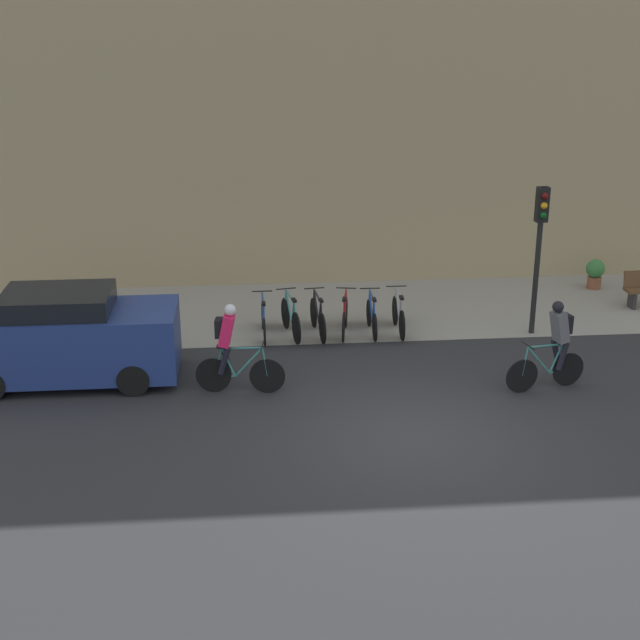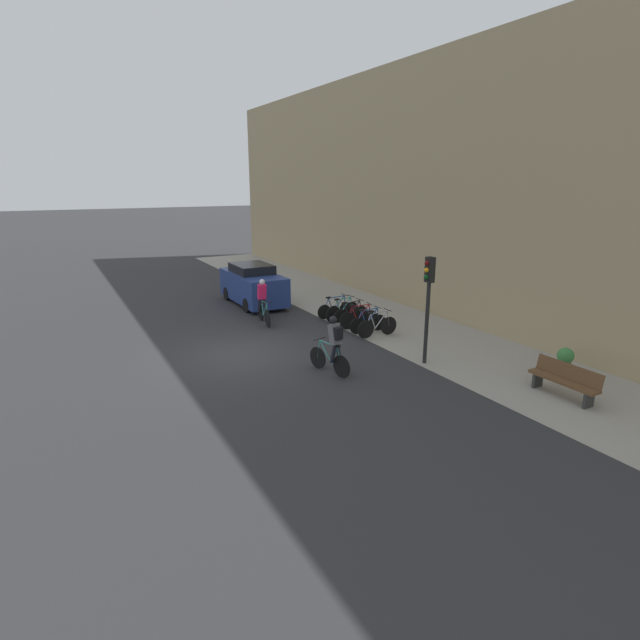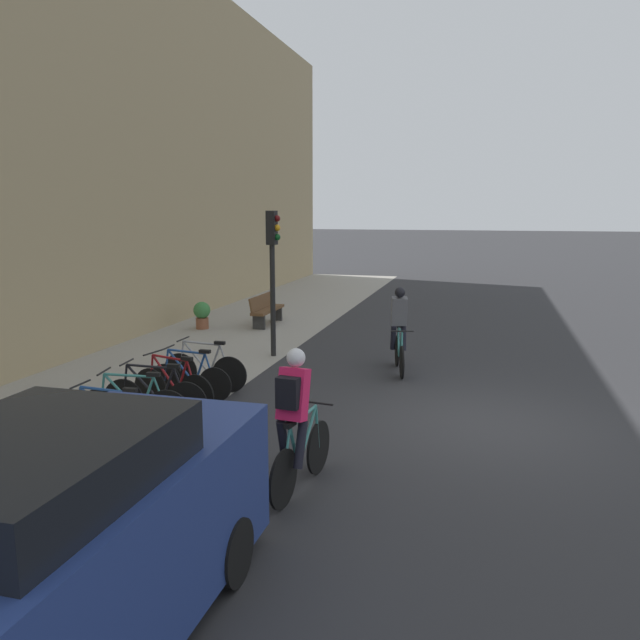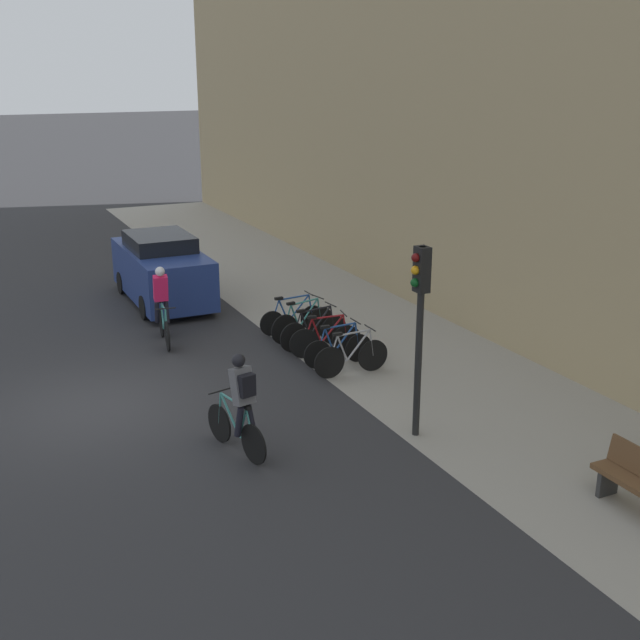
% 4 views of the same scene
% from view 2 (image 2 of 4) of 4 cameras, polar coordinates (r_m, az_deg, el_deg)
% --- Properties ---
extents(ground, '(200.00, 200.00, 0.00)m').
position_cam_2_polar(ground, '(16.71, -9.08, -3.85)').
color(ground, '#2B2B2D').
extents(kerb_strip, '(44.00, 4.50, 0.01)m').
position_cam_2_polar(kerb_strip, '(19.87, 9.51, -0.71)').
color(kerb_strip, gray).
rests_on(kerb_strip, ground).
extents(building_facade, '(44.00, 0.60, 10.50)m').
position_cam_2_polar(building_facade, '(20.79, 15.89, 14.30)').
color(building_facade, tan).
rests_on(building_facade, ground).
extents(cyclist_pink, '(1.71, 0.50, 1.78)m').
position_cam_2_polar(cyclist_pink, '(20.01, -6.58, 2.31)').
color(cyclist_pink, black).
rests_on(cyclist_pink, ground).
extents(cyclist_grey, '(1.66, 0.59, 1.78)m').
position_cam_2_polar(cyclist_grey, '(14.50, 1.54, -2.74)').
color(cyclist_grey, black).
rests_on(cyclist_grey, ground).
extents(parked_bike_0, '(0.46, 1.67, 0.94)m').
position_cam_2_polar(parked_bike_0, '(20.82, 1.73, 1.32)').
color(parked_bike_0, black).
rests_on(parked_bike_0, ground).
extents(parked_bike_1, '(0.48, 1.71, 0.99)m').
position_cam_2_polar(parked_bike_1, '(20.30, 2.61, 1.04)').
color(parked_bike_1, black).
rests_on(parked_bike_1, ground).
extents(parked_bike_2, '(0.46, 1.74, 0.97)m').
position_cam_2_polar(parked_bike_2, '(19.80, 3.53, 0.62)').
color(parked_bike_2, black).
rests_on(parked_bike_2, ground).
extents(parked_bike_3, '(0.46, 1.62, 0.97)m').
position_cam_2_polar(parked_bike_3, '(19.31, 4.49, 0.21)').
color(parked_bike_3, black).
rests_on(parked_bike_3, ground).
extents(parked_bike_4, '(0.46, 1.60, 0.95)m').
position_cam_2_polar(parked_bike_4, '(18.83, 5.51, -0.27)').
color(parked_bike_4, black).
rests_on(parked_bike_4, ground).
extents(parked_bike_5, '(0.46, 1.69, 0.97)m').
position_cam_2_polar(parked_bike_5, '(18.34, 6.58, -0.67)').
color(parked_bike_5, black).
rests_on(parked_bike_5, ground).
extents(traffic_light_pole, '(0.26, 0.30, 3.34)m').
position_cam_2_polar(traffic_light_pole, '(15.40, 12.27, 3.31)').
color(traffic_light_pole, black).
rests_on(traffic_light_pole, ground).
extents(bench, '(1.88, 0.44, 0.89)m').
position_cam_2_polar(bench, '(14.66, 26.16, -6.15)').
color(bench, brown).
rests_on(bench, ground).
extents(parked_car, '(4.30, 1.84, 1.85)m').
position_cam_2_polar(parked_car, '(23.25, -7.66, 4.00)').
color(parked_car, navy).
rests_on(parked_car, ground).
extents(potted_plant, '(0.48, 0.48, 0.78)m').
position_cam_2_polar(potted_plant, '(16.46, 26.22, -4.01)').
color(potted_plant, brown).
rests_on(potted_plant, ground).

